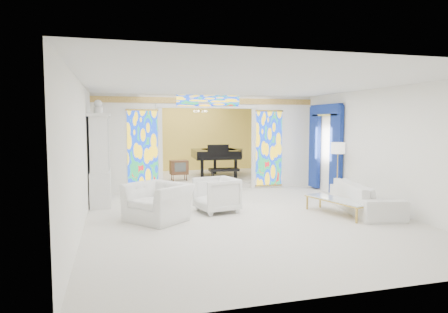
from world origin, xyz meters
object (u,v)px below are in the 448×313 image
object	(u,v)px
coffee_table	(337,200)
grand_piano	(219,154)
armchair_left	(158,202)
armchair_right	(216,195)
china_cabinet	(100,160)
sofa	(365,197)
tv_console	(179,167)

from	to	relation	value
coffee_table	grand_piano	xyz separation A→B (m)	(-1.29, 6.00, 0.64)
armchair_left	armchair_right	world-z (taller)	armchair_right
armchair_left	china_cabinet	bearing A→B (deg)	171.10
china_cabinet	coffee_table	xyz separation A→B (m)	(5.35, -2.73, -0.83)
armchair_left	sofa	xyz separation A→B (m)	(4.91, -0.49, -0.05)
china_cabinet	grand_piano	bearing A→B (deg)	38.84
coffee_table	armchair_left	bearing A→B (deg)	171.92
coffee_table	sofa	bearing A→B (deg)	6.39
china_cabinet	armchair_left	world-z (taller)	china_cabinet
china_cabinet	sofa	bearing A→B (deg)	-23.16
china_cabinet	coffee_table	bearing A→B (deg)	-27.04
armchair_right	grand_piano	bearing A→B (deg)	152.43
china_cabinet	tv_console	world-z (taller)	china_cabinet
tv_console	armchair_left	bearing A→B (deg)	-107.98
sofa	grand_piano	world-z (taller)	grand_piano
china_cabinet	sofa	xyz separation A→B (m)	(6.17, -2.64, -0.82)
armchair_right	coffee_table	bearing A→B (deg)	56.17
grand_piano	coffee_table	bearing A→B (deg)	-73.94
sofa	armchair_left	bearing A→B (deg)	96.59
tv_console	sofa	bearing A→B (deg)	-57.62
china_cabinet	grand_piano	distance (m)	5.21
sofa	coffee_table	world-z (taller)	sofa
china_cabinet	armchair_right	world-z (taller)	china_cabinet
armchair_left	armchair_right	size ratio (longest dim) A/B	1.36
sofa	grand_piano	distance (m)	6.30
china_cabinet	tv_console	distance (m)	3.55
armchair_right	china_cabinet	bearing A→B (deg)	-134.29
tv_console	coffee_table	bearing A→B (deg)	-64.53
coffee_table	grand_piano	bearing A→B (deg)	102.13
coffee_table	armchair_right	bearing A→B (deg)	158.50
sofa	china_cabinet	bearing A→B (deg)	79.11
coffee_table	tv_console	xyz separation A→B (m)	(-2.88, 5.22, 0.28)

